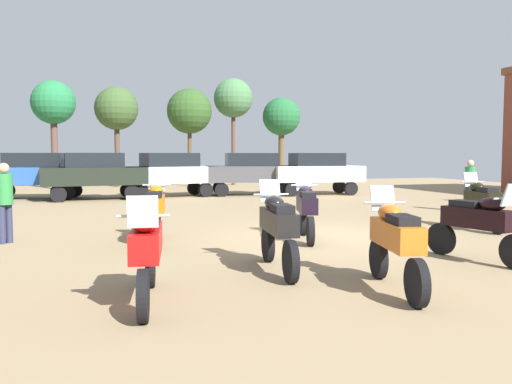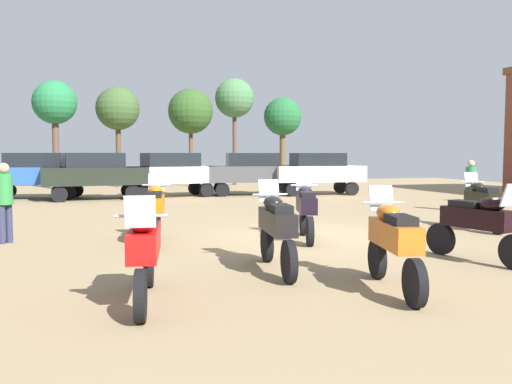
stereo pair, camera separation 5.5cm
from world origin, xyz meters
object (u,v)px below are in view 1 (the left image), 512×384
car_2 (251,171)px  tree_5 (233,99)px  motorcycle_5 (478,223)px  tree_6 (281,118)px  car_1 (317,170)px  car_4 (170,171)px  car_5 (36,172)px  motorcycle_8 (482,202)px  motorcycle_3 (395,240)px  person_2 (5,196)px  motorcycle_13 (156,210)px  motorcycle_11 (278,227)px  motorcycle_2 (147,248)px  tree_8 (116,109)px  tree_3 (189,112)px  tree_4 (53,104)px  person_1 (470,182)px  motorcycle_9 (307,208)px  car_6 (94,172)px

car_2 → tree_5: 9.41m
motorcycle_5 → tree_6: tree_6 is taller
car_1 → tree_5: (-1.75, 9.01, 4.24)m
car_4 → car_5: (-5.70, 0.78, 0.00)m
motorcycle_5 → motorcycle_8: size_ratio=1.04×
motorcycle_3 → tree_6: size_ratio=0.38×
car_5 → car_1: bearing=-86.4°
car_4 → person_2: bearing=144.9°
person_2 → car_4: bearing=24.2°
motorcycle_13 → car_1: (8.91, 11.64, 0.43)m
motorcycle_11 → motorcycle_2: bearing=-144.0°
motorcycle_2 → tree_8: 25.90m
motorcycle_2 → car_5: 18.03m
motorcycle_3 → car_4: car_4 is taller
tree_3 → motorcycle_11: bearing=-96.5°
motorcycle_13 → tree_4: tree_4 is taller
person_1 → tree_8: size_ratio=0.29×
motorcycle_11 → tree_4: size_ratio=0.38×
motorcycle_8 → tree_6: bearing=95.0°
motorcycle_3 → motorcycle_5: bearing=40.3°
motorcycle_9 → motorcycle_5: bearing=-40.8°
tree_3 → tree_8: size_ratio=1.00×
motorcycle_11 → person_2: size_ratio=1.31×
tree_3 → motorcycle_3: bearing=-93.5°
car_6 → person_1: 14.86m
tree_8 → motorcycle_11: bearing=-86.3°
car_5 → tree_6: tree_6 is taller
car_5 → tree_8: size_ratio=0.76×
car_5 → tree_8: (3.76, 7.84, 3.45)m
car_5 → tree_5: size_ratio=0.68×
person_2 → tree_4: 19.29m
car_5 → car_4: bearing=-87.4°
car_1 → tree_6: bearing=-5.3°
motorcycle_13 → car_6: car_6 is taller
car_6 → motorcycle_13: bearing=-178.2°
motorcycle_9 → car_2: bearing=95.2°
car_6 → tree_6: 15.04m
motorcycle_5 → car_2: 16.06m
motorcycle_3 → person_1: 11.49m
car_2 → tree_3: 8.92m
motorcycle_2 → car_2: size_ratio=0.50×
motorcycle_8 → tree_6: tree_6 is taller
motorcycle_5 → car_1: car_1 is taller
motorcycle_11 → tree_4: bearing=108.6°
motorcycle_2 → motorcycle_8: (8.83, 4.22, -0.00)m
motorcycle_3 → tree_5: 26.45m
motorcycle_5 → person_2: (-8.43, 4.64, 0.31)m
motorcycle_11 → car_5: car_5 is taller
motorcycle_2 → person_2: person_2 is taller
motorcycle_8 → person_2: bearing=-175.7°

